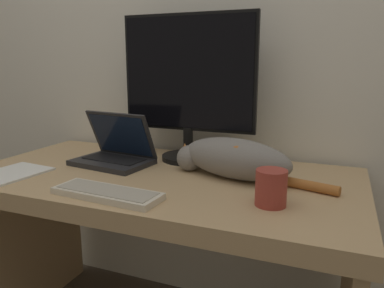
{
  "coord_description": "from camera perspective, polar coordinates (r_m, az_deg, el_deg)",
  "views": [
    {
      "loc": [
        0.6,
        -0.81,
        1.12
      ],
      "look_at": [
        0.14,
        0.33,
        0.86
      ],
      "focal_mm": 35.0,
      "sensor_mm": 36.0,
      "label": 1
    }
  ],
  "objects": [
    {
      "name": "desk",
      "position": [
        1.43,
        -4.85,
        -10.51
      ],
      "size": [
        1.42,
        0.73,
        0.73
      ],
      "color": "tan",
      "rests_on": "ground_plane"
    },
    {
      "name": "external_keyboard",
      "position": [
        1.17,
        -12.82,
        -7.32
      ],
      "size": [
        0.35,
        0.14,
        0.02
      ],
      "rotation": [
        0.0,
        0.0,
        -0.07
      ],
      "color": "beige",
      "rests_on": "desk"
    },
    {
      "name": "laptop",
      "position": [
        1.53,
        -11.66,
        -1.37
      ],
      "size": [
        0.32,
        0.24,
        0.21
      ],
      "rotation": [
        0.0,
        0.0,
        -0.14
      ],
      "color": "#232326",
      "rests_on": "desk"
    },
    {
      "name": "wall_back",
      "position": [
        1.71,
        1.38,
        18.18
      ],
      "size": [
        6.4,
        0.06,
        2.6
      ],
      "color": "silver",
      "rests_on": "ground_plane"
    },
    {
      "name": "cat",
      "position": [
        1.31,
        6.2,
        -2.09
      ],
      "size": [
        0.58,
        0.26,
        0.14
      ],
      "rotation": [
        0.0,
        0.0,
        -0.26
      ],
      "color": "gray",
      "rests_on": "desk"
    },
    {
      "name": "paper_notepad",
      "position": [
        1.51,
        -25.97,
        -4.11
      ],
      "size": [
        0.21,
        0.27,
        0.01
      ],
      "color": "white",
      "rests_on": "desk"
    },
    {
      "name": "small_toy",
      "position": [
        1.47,
        11.41,
        -2.56
      ],
      "size": [
        0.05,
        0.05,
        0.05
      ],
      "color": "gold",
      "rests_on": "desk"
    },
    {
      "name": "coffee_mug",
      "position": [
        1.08,
        11.96,
        -6.55
      ],
      "size": [
        0.09,
        0.09,
        0.1
      ],
      "color": "#9E382D",
      "rests_on": "desk"
    },
    {
      "name": "monitor",
      "position": [
        1.52,
        -0.6,
        9.06
      ],
      "size": [
        0.56,
        0.22,
        0.59
      ],
      "color": "black",
      "rests_on": "desk"
    }
  ]
}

